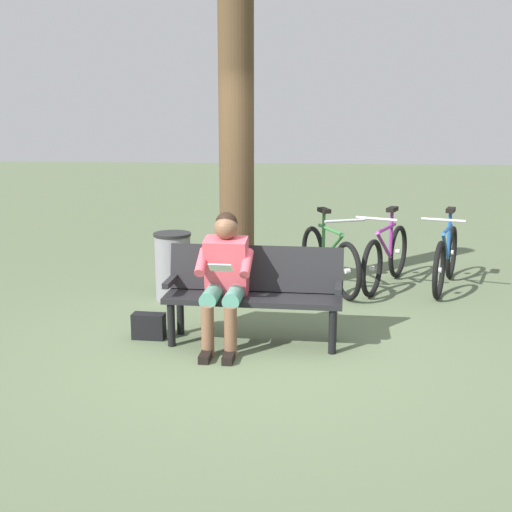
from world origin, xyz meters
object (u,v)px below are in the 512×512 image
handbag (149,326)px  tree_trunk (236,133)px  bicycle_silver (329,259)px  bicycle_purple (386,257)px  bicycle_orange (446,258)px  bench (254,287)px  litter_bin (173,266)px  person_reading (225,274)px

handbag → tree_trunk: size_ratio=0.08×
tree_trunk → bicycle_silver: (-1.03, -0.54, -1.47)m
bicycle_purple → bicycle_silver: 0.69m
tree_trunk → bicycle_orange: 2.90m
tree_trunk → bicycle_purple: size_ratio=2.34×
bench → handbag: (0.98, 0.03, -0.39)m
bicycle_purple → tree_trunk: bearing=-44.8°
handbag → litter_bin: bearing=-88.4°
litter_bin → bicycle_orange: (-3.12, -0.75, -0.02)m
person_reading → bicycle_silver: 2.29m
tree_trunk → bench: bearing=102.8°
bicycle_silver → person_reading: bearing=-47.5°
bench → bicycle_purple: size_ratio=1.03×
bench → litter_bin: (1.02, -1.29, -0.13)m
handbag → bicycle_silver: 2.59m
bicycle_silver → litter_bin: bearing=-93.1°
person_reading → litter_bin: (0.77, -1.45, -0.29)m
litter_bin → bicycle_purple: bicycle_purple is taller
handbag → person_reading: bearing=170.8°
bicycle_silver → bicycle_orange: bearing=73.9°
handbag → bicycle_orange: bearing=-146.0°
bench → bicycle_purple: 2.48m
bench → handbag: size_ratio=5.40×
bicycle_orange → bicycle_silver: size_ratio=1.02×
bench → litter_bin: bearing=-49.0°
bench → bicycle_silver: (-0.72, -1.90, -0.15)m
bench → person_reading: person_reading is taller
handbag → litter_bin: (0.04, -1.33, 0.26)m
tree_trunk → litter_bin: size_ratio=4.87×
bicycle_silver → handbag: bearing=-63.6°
bicycle_orange → bicycle_purple: 0.70m
tree_trunk → litter_bin: tree_trunk is taller
bench → handbag: bearing=4.7°
tree_trunk → bicycle_orange: size_ratio=2.27×
bicycle_purple → person_reading: bearing=-13.7°
person_reading → bicycle_orange: size_ratio=0.74×
person_reading → bicycle_silver: bearing=-112.7°
person_reading → bicycle_purple: (-1.65, -2.20, -0.31)m
person_reading → bicycle_purple: 2.77m
bicycle_orange → bicycle_purple: bearing=-72.2°
person_reading → bicycle_orange: 3.23m
litter_bin → bicycle_silver: bicycle_silver is taller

